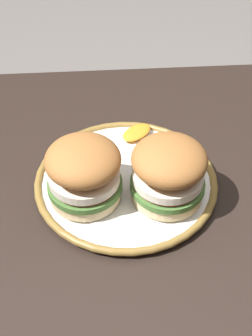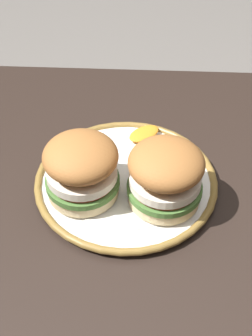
# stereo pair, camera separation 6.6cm
# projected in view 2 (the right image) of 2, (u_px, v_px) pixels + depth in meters

# --- Properties ---
(dining_table) EXTENTS (1.23, 0.80, 0.74)m
(dining_table) POSITION_uv_depth(u_px,v_px,m) (164.00, 257.00, 0.83)
(dining_table) COLOR black
(dining_table) RESTS_ON ground
(dinner_plate) EXTENTS (0.29, 0.29, 0.02)m
(dinner_plate) POSITION_uv_depth(u_px,v_px,m) (126.00, 182.00, 0.79)
(dinner_plate) COLOR white
(dinner_plate) RESTS_ON dining_table
(sandwich_half_left) EXTENTS (0.12, 0.12, 0.10)m
(sandwich_half_left) POSITION_uv_depth(u_px,v_px,m) (165.00, 175.00, 0.72)
(sandwich_half_left) COLOR beige
(sandwich_half_left) RESTS_ON dinner_plate
(sandwich_half_right) EXTENTS (0.13, 0.13, 0.10)m
(sandwich_half_right) POSITION_uv_depth(u_px,v_px,m) (81.00, 168.00, 0.73)
(sandwich_half_right) COLOR beige
(sandwich_half_right) RESTS_ON dinner_plate
(orange_peel_curled) EXTENTS (0.07, 0.07, 0.01)m
(orange_peel_curled) POSITION_uv_depth(u_px,v_px,m) (89.00, 154.00, 0.82)
(orange_peel_curled) COLOR orange
(orange_peel_curled) RESTS_ON dinner_plate
(orange_peel_strip_long) EXTENTS (0.07, 0.07, 0.01)m
(orange_peel_strip_long) POSITION_uv_depth(u_px,v_px,m) (144.00, 133.00, 0.86)
(orange_peel_strip_long) COLOR orange
(orange_peel_strip_long) RESTS_ON dinner_plate
(orange_peel_strip_short) EXTENTS (0.07, 0.07, 0.01)m
(orange_peel_strip_short) POSITION_uv_depth(u_px,v_px,m) (166.00, 152.00, 0.82)
(orange_peel_strip_short) COLOR orange
(orange_peel_strip_short) RESTS_ON dinner_plate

